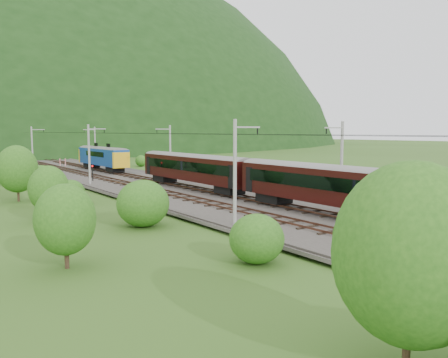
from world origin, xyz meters
TOP-DOWN VIEW (x-y plane):
  - ground at (0.00, 0.00)m, footprint 600.00×600.00m
  - railbed at (0.00, 10.00)m, footprint 14.00×220.00m
  - track_left at (-2.40, 10.00)m, footprint 2.40×220.00m
  - track_right at (2.40, 10.00)m, footprint 2.40×220.00m
  - catenary_left at (-6.12, 32.00)m, footprint 2.54×192.28m
  - catenary_right at (6.12, 32.00)m, footprint 2.54×192.28m
  - overhead_wires at (0.00, 10.00)m, footprint 4.83×198.00m
  - hazard_post_near at (-0.75, 65.24)m, footprint 0.17×0.17m
  - hazard_post_far at (0.23, 64.99)m, footprint 0.17×0.17m
  - signal at (-4.61, 35.43)m, footprint 0.25×0.25m
  - vegetation_left at (-13.77, 14.01)m, footprint 13.26×144.39m
  - vegetation_right at (12.29, 24.83)m, footprint 6.23×99.57m

SIDE VIEW (x-z plane):
  - ground at x=0.00m, z-range 0.00..0.00m
  - railbed at x=0.00m, z-range 0.00..0.30m
  - track_left at x=-2.40m, z-range 0.24..0.51m
  - track_right at x=2.40m, z-range 0.24..0.51m
  - hazard_post_far at x=0.23m, z-range 0.30..1.89m
  - hazard_post_near at x=-0.75m, z-range 0.30..1.91m
  - vegetation_right at x=12.29m, z-range -0.29..2.74m
  - signal at x=-4.61m, z-range 0.49..2.74m
  - vegetation_left at x=-13.77m, z-range -0.81..5.77m
  - catenary_left at x=-6.12m, z-range 0.50..8.50m
  - catenary_right at x=6.12m, z-range 0.50..8.50m
  - overhead_wires at x=0.00m, z-range 7.08..7.12m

